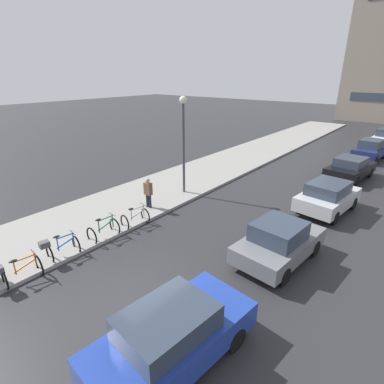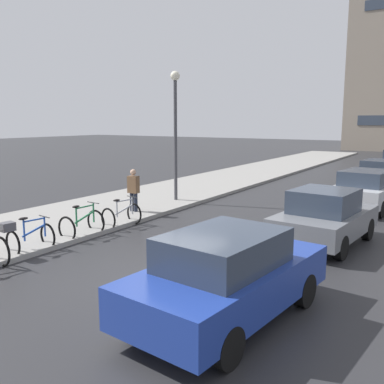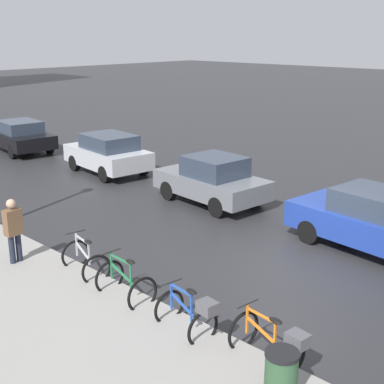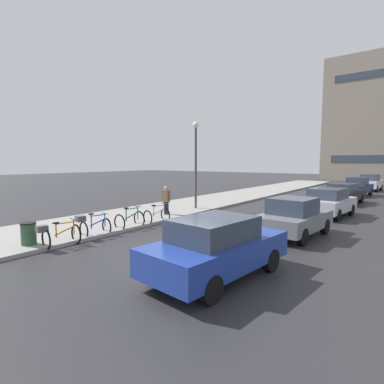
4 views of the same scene
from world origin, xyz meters
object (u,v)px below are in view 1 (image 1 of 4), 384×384
(car_navy, at_px, (370,150))
(car_blue, at_px, (172,335))
(bicycle_third, at_px, (104,230))
(car_black, at_px, (350,168))
(bicycle_second, at_px, (59,247))
(car_grey, at_px, (279,242))
(bicycle_farthest, at_px, (135,218))
(pedestrian, at_px, (148,192))
(bicycle_nearest, at_px, (17,271))
(car_silver, at_px, (328,196))
(streetlamp, at_px, (183,133))

(car_navy, bearing_deg, car_blue, -89.99)
(car_navy, bearing_deg, bicycle_third, -106.24)
(car_black, bearing_deg, car_navy, 89.27)
(bicycle_second, relative_size, car_grey, 0.34)
(car_grey, bearing_deg, bicycle_farthest, -165.71)
(pedestrian, bearing_deg, bicycle_nearest, -82.37)
(car_silver, bearing_deg, streetlamp, -158.80)
(car_blue, bearing_deg, bicycle_second, 175.08)
(car_silver, distance_m, pedestrian, 9.03)
(car_silver, bearing_deg, car_blue, -91.40)
(bicycle_nearest, relative_size, car_blue, 0.33)
(streetlamp, bearing_deg, bicycle_third, -83.46)
(bicycle_nearest, relative_size, streetlamp, 0.26)
(bicycle_second, xyz_separation_m, car_black, (6.15, 16.94, 0.25))
(car_blue, distance_m, car_silver, 11.26)
(bicycle_second, distance_m, car_grey, 8.19)
(car_silver, bearing_deg, car_grey, -91.05)
(bicycle_nearest, xyz_separation_m, pedestrian, (-0.91, 6.78, 0.48))
(bicycle_farthest, bearing_deg, car_grey, 14.29)
(streetlamp, bearing_deg, bicycle_second, -85.50)
(car_black, bearing_deg, car_grey, -88.76)
(bicycle_nearest, distance_m, car_silver, 13.81)
(bicycle_third, relative_size, car_blue, 0.27)
(bicycle_nearest, bearing_deg, car_grey, 47.69)
(car_blue, distance_m, car_navy, 23.61)
(car_black, height_order, car_navy, car_navy)
(bicycle_second, distance_m, car_silver, 12.54)
(bicycle_farthest, bearing_deg, bicycle_third, -95.55)
(bicycle_second, relative_size, car_silver, 0.34)
(car_navy, bearing_deg, car_black, -90.73)
(car_navy, bearing_deg, bicycle_second, -105.10)
(bicycle_third, height_order, car_blue, car_blue)
(car_blue, height_order, streetlamp, streetlamp)
(bicycle_nearest, bearing_deg, car_silver, 63.24)
(streetlamp, bearing_deg, bicycle_farthest, -79.16)
(car_navy, relative_size, pedestrian, 2.37)
(bicycle_third, distance_m, car_navy, 22.03)
(streetlamp, bearing_deg, car_silver, 21.20)
(bicycle_farthest, height_order, car_black, car_black)
(bicycle_second, relative_size, car_black, 0.31)
(bicycle_nearest, height_order, streetlamp, streetlamp)
(bicycle_nearest, height_order, bicycle_farthest, bicycle_farthest)
(car_silver, height_order, streetlamp, streetlamp)
(car_silver, bearing_deg, pedestrian, -142.09)
(car_silver, distance_m, car_navy, 12.36)
(bicycle_nearest, bearing_deg, streetlamp, 95.45)
(car_black, distance_m, car_navy, 6.13)
(bicycle_nearest, bearing_deg, car_navy, 76.48)
(pedestrian, xyz_separation_m, streetlamp, (-0.00, 2.78, 2.59))
(car_blue, height_order, car_navy, car_navy)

